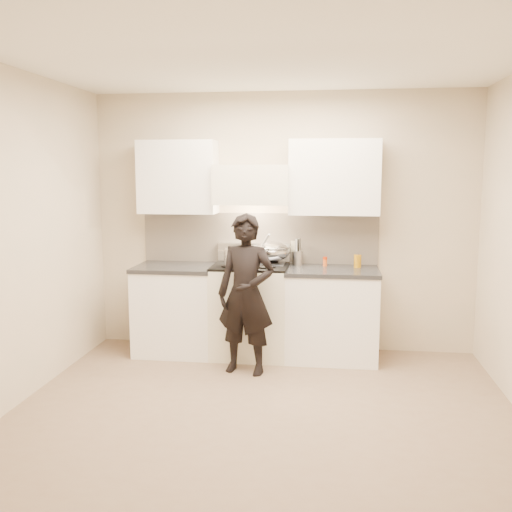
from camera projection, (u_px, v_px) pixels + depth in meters
The scene contains 11 objects.
ground_plane at pixel (263, 412), 4.49m from camera, with size 4.00×4.00×0.00m, color #816A54.
room_shell at pixel (262, 207), 4.63m from camera, with size 4.04×3.54×2.70m.
stove at pixel (250, 310), 5.86m from camera, with size 0.76×0.65×0.96m.
counter_right at pixel (332, 314), 5.76m from camera, with size 0.92×0.67×0.92m.
counter_left at pixel (177, 309), 5.96m from camera, with size 0.82×0.67×0.92m.
wok at pixel (271, 251), 5.89m from camera, with size 0.40×0.48×0.32m.
stock_pot at pixel (237, 257), 5.65m from camera, with size 0.36×0.25×0.17m.
utensil_crock at pixel (298, 257), 5.94m from camera, with size 0.10×0.10×0.27m.
spice_jar at pixel (325, 261), 5.84m from camera, with size 0.04×0.04×0.10m.
oil_glass at pixel (358, 261), 5.76m from camera, with size 0.07×0.07×0.13m.
person at pixel (246, 294), 5.30m from camera, with size 0.55×0.36×1.50m, color black.
Camera 1 is at (0.50, -4.23, 1.88)m, focal length 40.00 mm.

